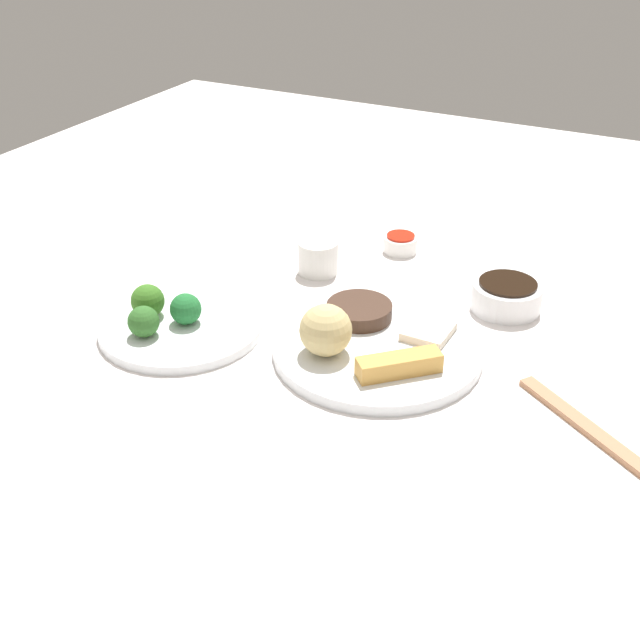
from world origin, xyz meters
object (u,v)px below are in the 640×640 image
at_px(broccoli_plate, 181,326).
at_px(soy_sauce_bowl, 506,297).
at_px(sauce_ramekin_sweet_and_sour, 400,244).
at_px(main_plate, 377,349).
at_px(teacup, 318,257).
at_px(chopsticks_pair, 591,431).

relative_size(broccoli_plate, soy_sauce_bowl, 2.26).
bearing_deg(broccoli_plate, sauce_ramekin_sweet_and_sour, -25.35).
bearing_deg(main_plate, soy_sauce_bowl, -31.01).
distance_m(soy_sauce_bowl, teacup, 0.31).
xyz_separation_m(broccoli_plate, sauce_ramekin_sweet_and_sour, (0.39, -0.18, 0.01)).
bearing_deg(sauce_ramekin_sweet_and_sour, teacup, 145.94).
bearing_deg(soy_sauce_bowl, chopsticks_pair, -144.84).
xyz_separation_m(teacup, chopsticks_pair, (-0.23, -0.48, -0.02)).
bearing_deg(teacup, broccoli_plate, 159.87).
bearing_deg(chopsticks_pair, broccoli_plate, 92.61).
distance_m(main_plate, broccoli_plate, 0.29).
relative_size(main_plate, chopsticks_pair, 1.22).
relative_size(broccoli_plate, chopsticks_pair, 1.01).
height_order(soy_sauce_bowl, chopsticks_pair, soy_sauce_bowl).
relative_size(main_plate, broccoli_plate, 1.22).
relative_size(soy_sauce_bowl, sauce_ramekin_sweet_and_sour, 1.81).
bearing_deg(chopsticks_pair, main_plate, 81.42).
distance_m(main_plate, soy_sauce_bowl, 0.24).
bearing_deg(sauce_ramekin_sweet_and_sour, main_plate, -163.31).
bearing_deg(teacup, soy_sauce_bowl, -86.00).
relative_size(soy_sauce_bowl, teacup, 1.61).
height_order(main_plate, broccoli_plate, main_plate).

